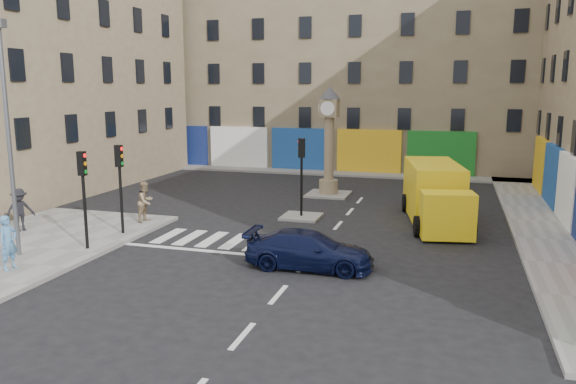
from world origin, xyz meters
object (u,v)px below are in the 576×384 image
at_px(traffic_light_left_near, 83,184).
at_px(pedestrian_tan, 146,202).
at_px(pedestrian_blue, 8,242).
at_px(pedestrian_dark, 20,210).
at_px(lamp_post, 8,127).
at_px(yellow_van, 435,194).
at_px(navy_sedan, 309,250).
at_px(traffic_light_left_far, 120,175).
at_px(traffic_light_island, 302,164).
at_px(clock_pillar, 329,134).

relative_size(traffic_light_left_near, pedestrian_tan, 2.01).
xyz_separation_m(pedestrian_blue, pedestrian_dark, (-3.38, 4.31, -0.01)).
xyz_separation_m(lamp_post, pedestrian_dark, (-2.44, 2.86, -3.73)).
relative_size(lamp_post, yellow_van, 1.09).
bearing_deg(pedestrian_tan, navy_sedan, -108.10).
bearing_deg(pedestrian_blue, traffic_light_left_far, -4.89).
bearing_deg(navy_sedan, yellow_van, -26.07).
distance_m(navy_sedan, pedestrian_dark, 12.94).
bearing_deg(pedestrian_dark, pedestrian_blue, -109.97).
bearing_deg(traffic_light_island, traffic_light_left_near, -128.93).
height_order(traffic_light_island, pedestrian_tan, traffic_light_island).
bearing_deg(traffic_light_left_near, yellow_van, 35.41).
relative_size(traffic_light_left_far, pedestrian_dark, 2.02).
distance_m(traffic_light_left_far, lamp_post, 4.77).
relative_size(traffic_light_left_near, clock_pillar, 0.61).
height_order(clock_pillar, pedestrian_tan, clock_pillar).
relative_size(traffic_light_island, pedestrian_dark, 2.02).
bearing_deg(pedestrian_dark, lamp_post, -107.71).
xyz_separation_m(traffic_light_left_far, pedestrian_blue, (-0.95, -5.24, -1.55)).
distance_m(traffic_light_island, navy_sedan, 7.84).
relative_size(clock_pillar, navy_sedan, 1.38).
height_order(pedestrian_tan, pedestrian_dark, pedestrian_tan).
bearing_deg(clock_pillar, lamp_post, -118.35).
distance_m(navy_sedan, yellow_van, 9.18).
bearing_deg(pedestrian_blue, pedestrian_tan, -0.85).
height_order(traffic_light_island, pedestrian_blue, traffic_light_island).
bearing_deg(traffic_light_island, navy_sedan, -72.71).
relative_size(clock_pillar, pedestrian_blue, 3.31).
relative_size(yellow_van, pedestrian_blue, 4.12).
relative_size(traffic_light_island, pedestrian_blue, 2.01).
relative_size(lamp_post, pedestrian_tan, 4.51).
xyz_separation_m(traffic_light_island, pedestrian_tan, (-6.44, -3.27, -1.52)).
bearing_deg(clock_pillar, pedestrian_tan, -124.82).
relative_size(traffic_light_island, yellow_van, 0.49).
bearing_deg(navy_sedan, pedestrian_dark, 84.91).
height_order(traffic_light_left_near, traffic_light_left_far, same).
distance_m(traffic_light_left_near, lamp_post, 3.21).
xyz_separation_m(lamp_post, pedestrian_blue, (0.95, -1.44, -3.72)).
xyz_separation_m(lamp_post, clock_pillar, (8.20, 15.20, -1.24)).
bearing_deg(traffic_light_left_far, pedestrian_dark, -167.83).
bearing_deg(clock_pillar, yellow_van, -38.93).
xyz_separation_m(traffic_light_island, lamp_post, (-8.20, -9.20, 2.20)).
height_order(traffic_light_island, clock_pillar, clock_pillar).
bearing_deg(traffic_light_left_far, pedestrian_blue, -100.32).
distance_m(traffic_light_island, lamp_post, 12.52).
xyz_separation_m(clock_pillar, pedestrian_dark, (-10.64, -12.33, -2.48)).
distance_m(traffic_light_island, pedestrian_dark, 12.48).
relative_size(traffic_light_island, clock_pillar, 0.61).
height_order(lamp_post, yellow_van, lamp_post).
distance_m(traffic_light_left_far, traffic_light_island, 8.30).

